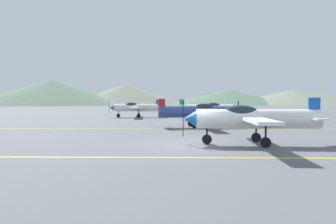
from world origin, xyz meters
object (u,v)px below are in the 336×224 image
Objects in this scene: airplane_mid at (198,111)px; airplane_back at (135,107)px; airplane_far at (208,108)px; car_sedan at (233,111)px; airplane_near at (252,118)px.

airplane_mid is 1.00× the size of airplane_back.
airplane_far and airplane_back have the same top height.
airplane_mid reaches higher than car_sedan.
airplane_far is 11.12m from airplane_back.
airplane_mid and airplane_back have the same top height.
car_sedan is (4.59, 28.43, -0.55)m from airplane_near.
airplane_mid is 19.13m from car_sedan.
car_sedan is at bearing 80.82° from airplane_near.
airplane_mid is at bearing -101.63° from airplane_far.
airplane_far is 0.99× the size of airplane_back.
airplane_mid is at bearing -110.17° from car_sedan.
airplane_mid is 17.36m from airplane_back.
airplane_near and airplane_mid have the same top height.
car_sedan is (4.55, 8.02, -0.55)m from airplane_far.
airplane_far is 1.78× the size of car_sedan.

